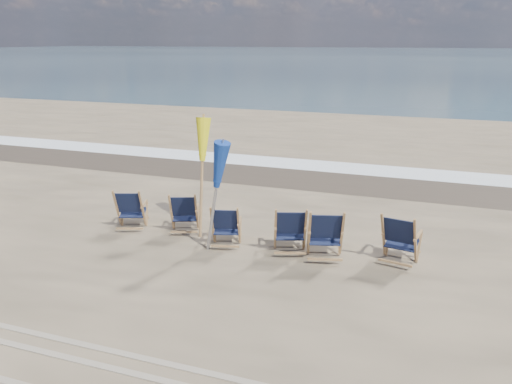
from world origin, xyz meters
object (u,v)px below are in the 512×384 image
beach_chair_0 (142,210)px  beach_chair_5 (415,243)px  umbrella_yellow (201,146)px  umbrella_blue (213,167)px  beach_chair_3 (305,231)px  beach_chair_1 (196,213)px  beach_chair_2 (239,227)px  beach_chair_4 (342,236)px

beach_chair_0 → beach_chair_5: bearing=160.6°
umbrella_yellow → umbrella_blue: bearing=-52.4°
umbrella_yellow → beach_chair_0: bearing=-167.0°
beach_chair_3 → umbrella_blue: bearing=-3.3°
beach_chair_1 → beach_chair_2: bearing=138.5°
beach_chair_2 → umbrella_blue: 1.29m
beach_chair_0 → beach_chair_1: bearing=171.2°
beach_chair_2 → beach_chair_3: (1.26, 0.10, 0.04)m
beach_chair_5 → umbrella_yellow: (-4.14, 0.32, 1.33)m
beach_chair_2 → umbrella_blue: bearing=26.3°
beach_chair_1 → umbrella_yellow: umbrella_yellow is taller
beach_chair_2 → beach_chair_5: size_ratio=0.90×
beach_chair_2 → beach_chair_3: 1.26m
beach_chair_1 → umbrella_yellow: size_ratio=0.38×
beach_chair_4 → umbrella_blue: size_ratio=0.47×
beach_chair_2 → beach_chair_3: size_ratio=0.92×
beach_chair_0 → beach_chair_2: 2.21m
beach_chair_0 → beach_chair_5: 5.36m
beach_chair_2 → umbrella_blue: umbrella_blue is taller
beach_chair_0 → beach_chair_1: 1.15m
umbrella_yellow → beach_chair_4: bearing=-9.1°
beach_chair_2 → beach_chair_5: 3.17m
beach_chair_2 → umbrella_yellow: umbrella_yellow is taller
umbrella_yellow → umbrella_blue: umbrella_yellow is taller
beach_chair_1 → umbrella_blue: bearing=114.4°
beach_chair_0 → umbrella_yellow: 1.85m
beach_chair_4 → beach_chair_3: bearing=-21.0°
umbrella_blue → beach_chair_5: bearing=7.8°
beach_chair_1 → beach_chair_5: bearing=156.3°
beach_chair_3 → beach_chair_4: 0.68m
beach_chair_4 → beach_chair_5: (1.23, 0.14, -0.02)m
beach_chair_3 → beach_chair_0: bearing=-19.6°
beach_chair_5 → umbrella_blue: bearing=19.0°
beach_chair_4 → umbrella_yellow: umbrella_yellow is taller
beach_chair_1 → beach_chair_5: beach_chair_5 is taller
beach_chair_0 → beach_chair_4: size_ratio=0.92×
beach_chair_4 → beach_chair_5: size_ratio=1.03×
beach_chair_1 → beach_chair_2: (1.07, -0.41, -0.01)m
beach_chair_0 → umbrella_yellow: (1.23, 0.28, 1.36)m
beach_chair_4 → umbrella_blue: 2.57m
beach_chair_5 → beach_chair_4: bearing=17.8°
beach_chair_0 → beach_chair_5: size_ratio=0.95×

